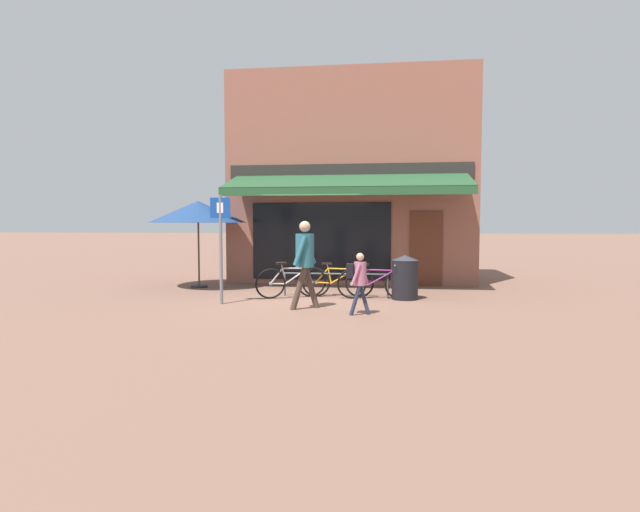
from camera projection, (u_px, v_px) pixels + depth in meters
name	position (u px, v px, depth m)	size (l,w,h in m)	color
ground_plane	(303.00, 299.00, 11.55)	(160.00, 160.00, 0.00)	brown
shop_front	(352.00, 181.00, 15.52)	(7.22, 4.66, 6.18)	#8E5647
bike_rack_rail	(336.00, 278.00, 11.95)	(2.59, 0.04, 0.57)	#47494F
bicycle_silver	(291.00, 282.00, 11.73)	(1.61, 0.89, 0.88)	black
bicycle_orange	(337.00, 281.00, 11.94)	(1.74, 0.52, 0.85)	black
bicycle_purple	(375.00, 283.00, 11.58)	(1.80, 0.52, 0.83)	black
pedestrian_adult	(305.00, 255.00, 10.23)	(0.59, 0.69, 1.82)	#47382D
pedestrian_child	(358.00, 276.00, 9.54)	(0.46, 0.38, 1.21)	#282D47
litter_bin	(405.00, 277.00, 11.53)	(0.61, 0.61, 1.03)	black
parking_sign	(221.00, 237.00, 10.79)	(0.44, 0.07, 2.37)	slate
cafe_parasol	(198.00, 212.00, 13.59)	(2.63, 2.63, 2.37)	#4C3D2D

